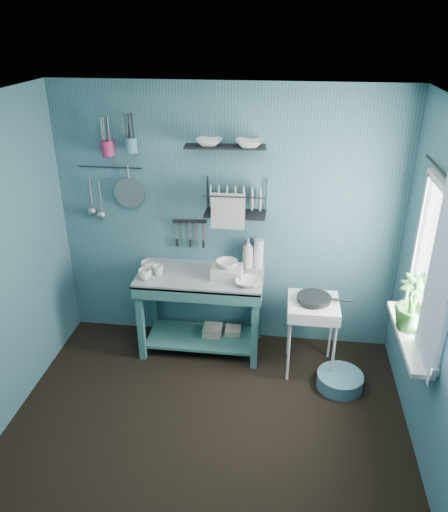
# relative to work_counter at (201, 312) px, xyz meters

# --- Properties ---
(floor) EXTENTS (3.20, 3.20, 0.00)m
(floor) POSITION_rel_work_counter_xyz_m (0.22, -1.22, -0.41)
(floor) COLOR black
(floor) RESTS_ON ground
(ceiling) EXTENTS (3.20, 3.20, 0.00)m
(ceiling) POSITION_rel_work_counter_xyz_m (0.22, -1.22, 2.09)
(ceiling) COLOR silver
(ceiling) RESTS_ON ground
(wall_back) EXTENTS (3.20, 0.00, 3.20)m
(wall_back) POSITION_rel_work_counter_xyz_m (0.22, 0.28, 0.84)
(wall_back) COLOR #35606D
(wall_back) RESTS_ON ground
(wall_front) EXTENTS (3.20, 0.00, 3.20)m
(wall_front) POSITION_rel_work_counter_xyz_m (0.22, -2.72, 0.84)
(wall_front) COLOR #35606D
(wall_front) RESTS_ON ground
(work_counter) EXTENTS (1.24, 0.77, 0.82)m
(work_counter) POSITION_rel_work_counter_xyz_m (0.00, 0.00, 0.00)
(work_counter) COLOR #316765
(work_counter) RESTS_ON floor
(mug_left) EXTENTS (0.12, 0.12, 0.10)m
(mug_left) POSITION_rel_work_counter_xyz_m (-0.48, -0.16, 0.46)
(mug_left) COLOR silver
(mug_left) RESTS_ON work_counter
(mug_mid) EXTENTS (0.14, 0.14, 0.09)m
(mug_mid) POSITION_rel_work_counter_xyz_m (-0.38, -0.06, 0.46)
(mug_mid) COLOR silver
(mug_mid) RESTS_ON work_counter
(mug_right) EXTENTS (0.17, 0.17, 0.10)m
(mug_right) POSITION_rel_work_counter_xyz_m (-0.50, 0.00, 0.46)
(mug_right) COLOR silver
(mug_right) RESTS_ON work_counter
(wash_tub) EXTENTS (0.28, 0.22, 0.10)m
(wash_tub) POSITION_rel_work_counter_xyz_m (0.25, -0.02, 0.46)
(wash_tub) COLOR #B9B4A9
(wash_tub) RESTS_ON work_counter
(tub_bowl) EXTENTS (0.20, 0.19, 0.06)m
(tub_bowl) POSITION_rel_work_counter_xyz_m (0.25, -0.02, 0.54)
(tub_bowl) COLOR silver
(tub_bowl) RESTS_ON wash_tub
(soap_bottle) EXTENTS (0.12, 0.12, 0.30)m
(soap_bottle) POSITION_rel_work_counter_xyz_m (0.42, 0.20, 0.56)
(soap_bottle) COLOR #B9B4A9
(soap_bottle) RESTS_ON work_counter
(water_bottle) EXTENTS (0.09, 0.09, 0.28)m
(water_bottle) POSITION_rel_work_counter_xyz_m (0.52, 0.22, 0.55)
(water_bottle) COLOR silver
(water_bottle) RESTS_ON work_counter
(counter_bowl) EXTENTS (0.22, 0.22, 0.05)m
(counter_bowl) POSITION_rel_work_counter_xyz_m (0.45, -0.15, 0.44)
(counter_bowl) COLOR silver
(counter_bowl) RESTS_ON work_counter
(hotplate_stand) EXTENTS (0.48, 0.48, 0.72)m
(hotplate_stand) POSITION_rel_work_counter_xyz_m (1.04, -0.19, -0.05)
(hotplate_stand) COLOR silver
(hotplate_stand) RESTS_ON floor
(frying_pan) EXTENTS (0.30, 0.30, 0.03)m
(frying_pan) POSITION_rel_work_counter_xyz_m (1.04, -0.19, 0.34)
(frying_pan) COLOR black
(frying_pan) RESTS_ON hotplate_stand
(knife_strip) EXTENTS (0.32, 0.05, 0.03)m
(knife_strip) POSITION_rel_work_counter_xyz_m (-0.14, 0.25, 0.83)
(knife_strip) COLOR black
(knife_strip) RESTS_ON wall_back
(dish_rack) EXTENTS (0.55, 0.25, 0.32)m
(dish_rack) POSITION_rel_work_counter_xyz_m (0.30, 0.15, 1.11)
(dish_rack) COLOR black
(dish_rack) RESTS_ON wall_back
(upper_shelf) EXTENTS (0.71, 0.23, 0.02)m
(upper_shelf) POSITION_rel_work_counter_xyz_m (0.21, 0.18, 1.56)
(upper_shelf) COLOR black
(upper_shelf) RESTS_ON wall_back
(shelf_bowl_left) EXTENTS (0.24, 0.24, 0.06)m
(shelf_bowl_left) POSITION_rel_work_counter_xyz_m (0.07, 0.18, 1.67)
(shelf_bowl_left) COLOR silver
(shelf_bowl_left) RESTS_ON upper_shelf
(shelf_bowl_right) EXTENTS (0.26, 0.26, 0.06)m
(shelf_bowl_right) POSITION_rel_work_counter_xyz_m (0.41, 0.18, 1.63)
(shelf_bowl_right) COLOR silver
(shelf_bowl_right) RESTS_ON upper_shelf
(utensil_cup_magenta) EXTENTS (0.11, 0.11, 0.13)m
(utensil_cup_magenta) POSITION_rel_work_counter_xyz_m (-0.85, 0.20, 1.51)
(utensil_cup_magenta) COLOR #B32157
(utensil_cup_magenta) RESTS_ON wall_back
(utensil_cup_teal) EXTENTS (0.11, 0.11, 0.13)m
(utensil_cup_teal) POSITION_rel_work_counter_xyz_m (-0.63, 0.20, 1.54)
(utensil_cup_teal) COLOR teal
(utensil_cup_teal) RESTS_ON wall_back
(colander) EXTENTS (0.28, 0.03, 0.28)m
(colander) POSITION_rel_work_counter_xyz_m (-0.69, 0.23, 1.09)
(colander) COLOR gray
(colander) RESTS_ON wall_back
(ladle_outer) EXTENTS (0.01, 0.01, 0.30)m
(ladle_outer) POSITION_rel_work_counter_xyz_m (-1.07, 0.24, 1.07)
(ladle_outer) COLOR gray
(ladle_outer) RESTS_ON wall_back
(ladle_inner) EXTENTS (0.01, 0.01, 0.30)m
(ladle_inner) POSITION_rel_work_counter_xyz_m (-0.98, 0.24, 1.04)
(ladle_inner) COLOR gray
(ladle_inner) RESTS_ON wall_back
(hook_rail) EXTENTS (0.60, 0.01, 0.01)m
(hook_rail) POSITION_rel_work_counter_xyz_m (-0.86, 0.25, 1.32)
(hook_rail) COLOR black
(hook_rail) RESTS_ON wall_back
(window_glass) EXTENTS (0.00, 1.10, 1.10)m
(window_glass) POSITION_rel_work_counter_xyz_m (1.80, -0.77, 0.99)
(window_glass) COLOR white
(window_glass) RESTS_ON wall_right
(windowsill) EXTENTS (0.16, 0.95, 0.04)m
(windowsill) POSITION_rel_work_counter_xyz_m (1.72, -0.77, 0.40)
(windowsill) COLOR silver
(windowsill) RESTS_ON wall_right
(curtain) EXTENTS (0.00, 1.35, 1.35)m
(curtain) POSITION_rel_work_counter_xyz_m (1.74, -1.07, 1.04)
(curtain) COLOR white
(curtain) RESTS_ON wall_right
(curtain_rod) EXTENTS (0.02, 1.05, 0.02)m
(curtain_rod) POSITION_rel_work_counter_xyz_m (1.76, -0.77, 1.64)
(curtain_rod) COLOR black
(curtain_rod) RESTS_ON wall_right
(potted_plant) EXTENTS (0.29, 0.29, 0.45)m
(potted_plant) POSITION_rel_work_counter_xyz_m (1.72, -0.68, 0.64)
(potted_plant) COLOR #2E6327
(potted_plant) RESTS_ON windowsill
(storage_tin_large) EXTENTS (0.18, 0.18, 0.22)m
(storage_tin_large) POSITION_rel_work_counter_xyz_m (0.10, 0.05, -0.30)
(storage_tin_large) COLOR tan
(storage_tin_large) RESTS_ON floor
(storage_tin_small) EXTENTS (0.15, 0.15, 0.20)m
(storage_tin_small) POSITION_rel_work_counter_xyz_m (0.30, 0.08, -0.31)
(storage_tin_small) COLOR tan
(storage_tin_small) RESTS_ON floor
(floor_basin) EXTENTS (0.41, 0.41, 0.13)m
(floor_basin) POSITION_rel_work_counter_xyz_m (1.31, -0.42, -0.35)
(floor_basin) COLOR teal
(floor_basin) RESTS_ON floor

